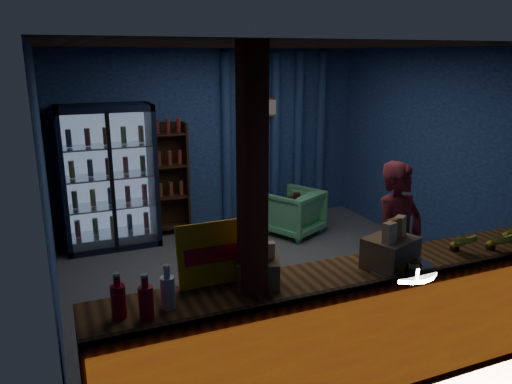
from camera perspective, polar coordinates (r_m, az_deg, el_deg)
ground at (r=5.84m, az=2.06°, el=-10.03°), size 4.60×4.60×0.00m
room_walls at (r=5.36m, az=2.23°, el=5.30°), size 4.60×4.60×4.60m
counter at (r=4.17m, az=13.56°, el=-14.26°), size 4.40×0.57×0.99m
support_post at (r=3.34m, az=-0.42°, el=-5.82°), size 0.16×0.16×2.60m
beverage_cooler at (r=6.92m, az=-16.51°, el=1.60°), size 1.20×0.62×1.90m
bottle_shelf at (r=7.22m, az=-9.86°, el=1.44°), size 0.50×0.28×1.60m
curtain_folds at (r=7.74m, az=2.24°, el=6.41°), size 1.74×0.14×2.50m
framed_picture at (r=7.58m, az=1.37°, el=9.66°), size 0.36×0.04×0.28m
shopkeeper at (r=4.85m, az=15.76°, el=-5.91°), size 0.65×0.50×1.59m
green_chair at (r=7.19m, az=4.31°, el=-2.30°), size 0.95×0.95×0.65m
side_table at (r=7.33m, az=4.63°, el=-2.64°), size 0.57×0.45×0.58m
yellow_sign at (r=3.52m, az=-4.56°, el=-6.96°), size 0.56×0.11×0.44m
soda_bottles at (r=3.21m, az=-12.64°, el=-11.64°), size 0.40×0.17×0.30m
snack_box_left at (r=3.92m, az=15.11°, el=-6.45°), size 0.45×0.41×0.39m
snack_box_centre at (r=3.52m, az=0.27°, el=-8.94°), size 0.36×0.33×0.31m
pastry_tray at (r=3.94m, az=16.32°, el=-8.14°), size 0.51×0.51×0.08m
banana_bunches at (r=4.58m, az=25.11°, el=-4.80°), size 0.84×0.32×0.18m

